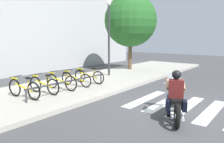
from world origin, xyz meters
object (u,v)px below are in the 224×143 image
bicycle_2 (61,81)px  bicycle_3 (76,79)px  bicycle_0 (24,89)px  street_lamp (109,32)px  bicycle_1 (44,85)px  tree_near_rack (130,21)px  bike_rack (70,82)px  bicycle_4 (89,76)px  motorcycle (175,103)px  rider (176,91)px

bicycle_2 → bicycle_3: 0.85m
bicycle_0 → street_lamp: 6.19m
bicycle_1 → bicycle_2: bicycle_2 is taller
bicycle_0 → tree_near_rack: tree_near_rack is taller
bike_rack → bicycle_4: bearing=18.0°
tree_near_rack → bicycle_0: bearing=-173.2°
bicycle_2 → tree_near_rack: 7.62m
bicycle_0 → street_lamp: street_lamp is taller
street_lamp → motorcycle: bearing=-125.0°
motorcycle → bike_rack: motorcycle is taller
bicycle_4 → tree_near_rack: 6.11m
bike_rack → bicycle_3: bearing=33.1°
bicycle_4 → bicycle_3: bearing=180.0°
motorcycle → bike_rack: bearing=91.8°
motorcycle → bicycle_2: bearing=91.6°
bicycle_1 → bicycle_4: (2.56, 0.00, -0.00)m
street_lamp → tree_near_rack: bearing=8.0°
motorcycle → bicycle_0: bearing=110.3°
rider → bicycle_0: size_ratio=0.85×
rider → bicycle_4: rider is taller
bicycle_2 → bike_rack: 0.56m
motorcycle → bicycle_4: (1.57, 4.97, 0.04)m
motorcycle → tree_near_rack: 9.56m
bicycle_0 → bicycle_4: bicycle_0 is taller
rider → bicycle_1: bearing=100.4°
street_lamp → rider: bearing=-125.4°
bicycle_4 → street_lamp: size_ratio=0.39×
bicycle_2 → tree_near_rack: bearing=8.5°
motorcycle → bicycle_4: size_ratio=1.18×
bike_rack → street_lamp: 4.72m
bicycle_2 → bike_rack: (0.00, -0.55, 0.06)m
motorcycle → bicycle_1: 5.07m
bicycle_0 → motorcycle: bearing=-69.7°
motorcycle → bicycle_2: 4.97m
street_lamp → bicycle_1: bearing=-172.7°
bike_rack → bicycle_2: bearing=90.1°
motorcycle → rider: size_ratio=1.41×
bicycle_4 → bike_rack: bearing=-162.0°
bicycle_3 → motorcycle: bearing=-98.2°
bicycle_2 → bicycle_3: (0.85, 0.00, -0.01)m
bicycle_3 → street_lamp: street_lamp is taller
bicycle_0 → bike_rack: bearing=-18.0°
bicycle_0 → bicycle_3: size_ratio=1.00×
rider → street_lamp: size_ratio=0.33×
bicycle_0 → bike_rack: 1.79m
rider → bicycle_4: (1.64, 5.00, -0.33)m
bike_rack → tree_near_rack: 7.69m
motorcycle → tree_near_rack: size_ratio=0.39×
tree_near_rack → rider: bearing=-138.7°
bicycle_3 → bicycle_4: bicycle_4 is taller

